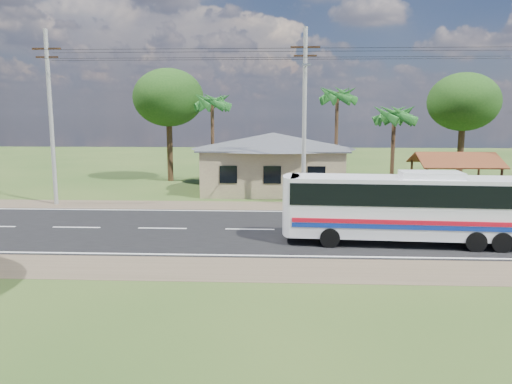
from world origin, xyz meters
TOP-DOWN VIEW (x-y plane):
  - ground at (0.00, 0.00)m, footprint 120.00×120.00m
  - road at (0.00, 0.00)m, footprint 120.00×16.00m
  - house at (1.00, 13.00)m, footprint 12.40×10.00m
  - waiting_shed at (13.00, 8.50)m, footprint 5.20×4.48m
  - concrete_barrier at (12.00, 5.60)m, footprint 7.00×0.30m
  - utility_poles at (2.67, 6.49)m, footprint 32.80×2.22m
  - palm_near at (9.50, 11.00)m, footprint 2.80×2.80m
  - palm_mid at (6.00, 15.50)m, footprint 2.80×2.80m
  - palm_far at (-4.00, 16.00)m, footprint 2.80×2.80m
  - tree_behind_house at (-8.00, 18.00)m, footprint 6.00×6.00m
  - tree_behind_shed at (16.00, 16.00)m, footprint 5.60×5.60m
  - coach_bus at (7.33, -2.42)m, footprint 10.79×2.92m
  - motorcycle at (12.69, 6.70)m, footprint 1.88×1.26m
  - person at (9.94, 4.92)m, footprint 0.62×0.46m

SIDE VIEW (x-z plane):
  - ground at x=0.00m, z-range 0.00..0.00m
  - road at x=0.00m, z-range -0.01..0.02m
  - concrete_barrier at x=12.00m, z-range 0.00..0.90m
  - motorcycle at x=12.69m, z-range 0.00..0.93m
  - person at x=9.94m, z-range 0.00..1.56m
  - coach_bus at x=7.33m, z-range 0.24..3.55m
  - house at x=1.00m, z-range 0.14..5.14m
  - waiting_shed at x=13.00m, z-range 1.05..4.40m
  - palm_near at x=9.50m, z-range 2.36..9.06m
  - utility_poles at x=2.67m, z-range 0.27..11.27m
  - palm_far at x=-4.00m, z-range 2.83..10.53m
  - tree_behind_shed at x=16.00m, z-range 2.17..11.19m
  - tree_behind_house at x=-8.00m, z-range 2.31..11.92m
  - palm_mid at x=6.00m, z-range 3.06..11.26m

